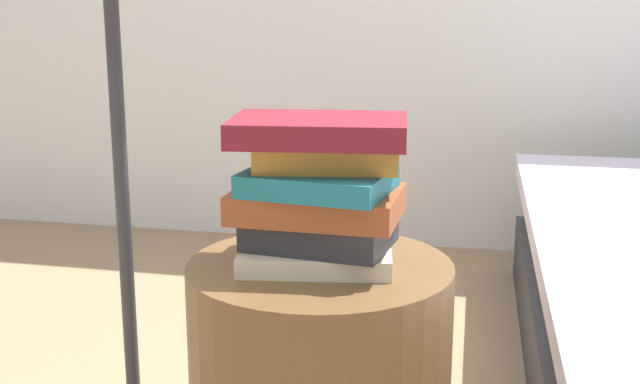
{
  "coord_description": "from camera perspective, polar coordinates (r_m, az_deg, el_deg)",
  "views": [
    {
      "loc": [
        0.29,
        -1.36,
        1.03
      ],
      "look_at": [
        0.0,
        0.0,
        0.7
      ],
      "focal_mm": 46.27,
      "sensor_mm": 36.0,
      "label": 1
    }
  ],
  "objects": [
    {
      "name": "book_charcoal",
      "position": [
        1.45,
        -0.1,
        -2.78
      ],
      "size": [
        0.26,
        0.2,
        0.05
      ],
      "primitive_type": "cube",
      "rotation": [
        0.0,
        0.0,
        -0.12
      ],
      "color": "#28282D",
      "rests_on": "book_cream"
    },
    {
      "name": "book_cream",
      "position": [
        1.46,
        -0.28,
        -4.4
      ],
      "size": [
        0.29,
        0.23,
        0.03
      ],
      "primitive_type": "cube",
      "rotation": [
        0.0,
        0.0,
        0.15
      ],
      "color": "beige",
      "rests_on": "side_table"
    },
    {
      "name": "book_ochre",
      "position": [
        1.43,
        0.47,
        2.62
      ],
      "size": [
        0.26,
        0.19,
        0.05
      ],
      "primitive_type": "cube",
      "rotation": [
        0.0,
        0.0,
        0.16
      ],
      "color": "#B7842D",
      "rests_on": "book_teal"
    },
    {
      "name": "book_rust",
      "position": [
        1.44,
        -0.22,
        -0.85
      ],
      "size": [
        0.29,
        0.2,
        0.05
      ],
      "primitive_type": "cube",
      "rotation": [
        0.0,
        0.0,
        -0.03
      ],
      "color": "#994723",
      "rests_on": "book_charcoal"
    },
    {
      "name": "book_maroon",
      "position": [
        1.4,
        -0.03,
        4.31
      ],
      "size": [
        0.32,
        0.23,
        0.04
      ],
      "primitive_type": "cube",
      "rotation": [
        0.0,
        0.0,
        0.12
      ],
      "color": "maroon",
      "rests_on": "book_ochre"
    },
    {
      "name": "book_teal",
      "position": [
        1.42,
        -0.02,
        0.79
      ],
      "size": [
        0.26,
        0.22,
        0.04
      ],
      "primitive_type": "cube",
      "rotation": [
        0.0,
        0.0,
        -0.13
      ],
      "color": "#1E727F",
      "rests_on": "book_rust"
    }
  ]
}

